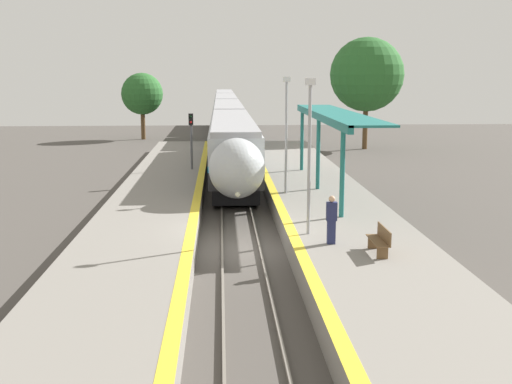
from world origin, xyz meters
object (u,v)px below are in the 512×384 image
person_waiting (331,219)px  lamppost_near (309,147)px  platform_bench (380,239)px  lamppost_mid (286,128)px  railway_signal (191,141)px  train (227,115)px

person_waiting → lamppost_near: bearing=112.8°
platform_bench → lamppost_mid: (-2.01, 10.93, 2.75)m
platform_bench → railway_signal: (-7.01, 19.29, 1.28)m
person_waiting → lamppost_mid: lamppost_mid is taller
platform_bench → lamppost_near: size_ratio=0.29×
person_waiting → platform_bench: bearing=-42.8°
platform_bench → railway_signal: railway_signal is taller
train → platform_bench: bearing=-84.8°
railway_signal → platform_bench: bearing=-70.0°
train → person_waiting: train is taller
person_waiting → lamppost_mid: (-0.60, 9.63, 2.35)m
lamppost_near → lamppost_mid: same height
train → lamppost_near: lamppost_near is taller
platform_bench → person_waiting: bearing=137.2°
railway_signal → person_waiting: bearing=-72.7°
person_waiting → railway_signal: bearing=107.3°
train → person_waiting: 47.90m
person_waiting → railway_signal: size_ratio=0.40×
platform_bench → lamppost_near: bearing=126.2°
train → railway_signal: bearing=-94.9°
platform_bench → lamppost_mid: bearing=100.4°
lamppost_near → railway_signal: bearing=106.8°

